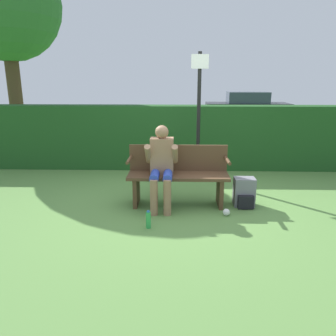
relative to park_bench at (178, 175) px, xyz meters
name	(u,v)px	position (x,y,z in m)	size (l,w,h in m)	color
ground_plane	(178,205)	(0.00, -0.06, -0.47)	(40.00, 40.00, 0.00)	#5B8942
hedge_back	(178,137)	(0.00, 2.18, 0.21)	(12.00, 0.54, 1.35)	#1E4C1E
park_bench	(178,175)	(0.00, 0.00, 0.00)	(1.52, 0.47, 0.90)	#513823
person_seated	(162,163)	(-0.25, -0.13, 0.21)	(0.48, 0.62, 1.22)	#997051
backpack	(244,193)	(1.01, -0.07, -0.26)	(0.31, 0.31, 0.44)	slate
water_bottle	(148,220)	(-0.38, -0.90, -0.35)	(0.07, 0.07, 0.24)	green
signpost	(199,110)	(0.38, 1.38, 0.86)	(0.31, 0.09, 2.36)	black
parked_car	(247,106)	(3.35, 11.50, 0.17)	(4.05, 2.01, 1.34)	black
tree	(5,6)	(-4.30, 3.90, 3.18)	(2.73, 2.73, 5.05)	#4C3823
litter_crumple	(226,212)	(0.69, -0.46, -0.42)	(0.10, 0.10, 0.10)	silver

